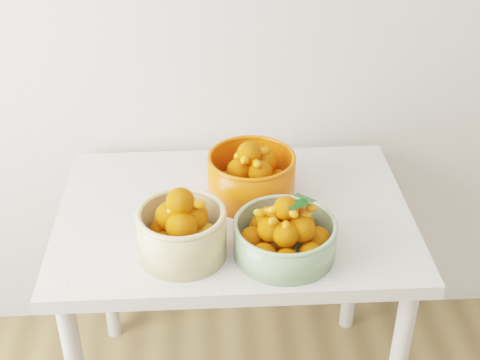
# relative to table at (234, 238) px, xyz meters

# --- Properties ---
(table) EXTENTS (1.00, 0.70, 0.75)m
(table) POSITION_rel_table_xyz_m (0.00, 0.00, 0.00)
(table) COLOR silver
(table) RESTS_ON ground
(bowl_cream) EXTENTS (0.30, 0.30, 0.20)m
(bowl_cream) POSITION_rel_table_xyz_m (-0.14, -0.19, 0.17)
(bowl_cream) COLOR tan
(bowl_cream) RESTS_ON table
(bowl_green) EXTENTS (0.29, 0.29, 0.17)m
(bowl_green) POSITION_rel_table_xyz_m (0.12, -0.20, 0.16)
(bowl_green) COLOR #80A274
(bowl_green) RESTS_ON table
(bowl_orange) EXTENTS (0.32, 0.32, 0.18)m
(bowl_orange) POSITION_rel_table_xyz_m (0.05, 0.07, 0.17)
(bowl_orange) COLOR #F04808
(bowl_orange) RESTS_ON table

